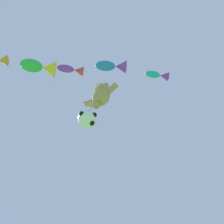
{
  "coord_description": "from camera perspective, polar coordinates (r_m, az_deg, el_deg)",
  "views": [
    {
      "loc": [
        2.58,
        -0.52,
        0.93
      ],
      "look_at": [
        -0.6,
        3.99,
        11.28
      ],
      "focal_mm": 40.0,
      "sensor_mm": 36.0,
      "label": 1
    }
  ],
  "objects": [
    {
      "name": "fish_kite_cobalt",
      "position": [
        15.83,
        0.25,
        10.41
      ],
      "size": [
        1.96,
        1.77,
        0.81
      ],
      "color": "blue"
    },
    {
      "name": "teddy_bear_kite",
      "position": [
        12.01,
        -2.52,
        3.92
      ],
      "size": [
        1.91,
        0.84,
        1.94
      ],
      "color": "tan"
    },
    {
      "name": "fish_kite_violet",
      "position": [
        15.35,
        -9.11,
        9.53
      ],
      "size": [
        1.49,
        1.49,
        0.59
      ],
      "color": "purple"
    },
    {
      "name": "fish_kite_emerald",
      "position": [
        16.06,
        -16.11,
        9.83
      ],
      "size": [
        2.13,
        2.16,
        1.02
      ],
      "color": "green"
    },
    {
      "name": "diamond_kite",
      "position": [
        16.33,
        -4.97,
        1.54
      ],
      "size": [
        0.7,
        0.84,
        2.46
      ],
      "color": "green"
    },
    {
      "name": "fish_kite_teal",
      "position": [
        15.62,
        10.55,
        8.27
      ],
      "size": [
        1.35,
        1.33,
        0.54
      ],
      "color": "#19ADB2"
    },
    {
      "name": "soccer_ball_kite",
      "position": [
        11.26,
        -5.64,
        -1.67
      ],
      "size": [
        0.94,
        0.93,
        0.86
      ],
      "color": "white"
    }
  ]
}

